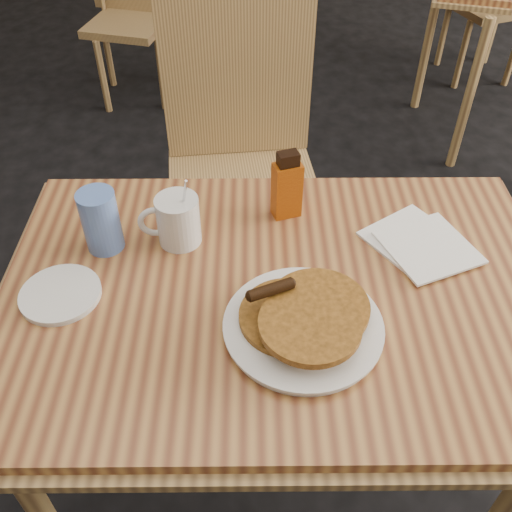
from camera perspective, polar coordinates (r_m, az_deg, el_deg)
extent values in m
plane|color=black|center=(1.77, -0.90, -20.49)|extent=(10.00, 10.00, 0.00)
cube|color=#AD763D|center=(1.17, 2.43, -3.87)|extent=(1.20, 0.86, 0.04)
cube|color=tan|center=(1.18, 2.40, -4.36)|extent=(1.24, 0.90, 0.02)
cylinder|color=tan|center=(1.75, 16.74, -3.75)|extent=(0.04, 0.04, 0.71)
cylinder|color=tan|center=(2.80, 20.49, 14.60)|extent=(0.04, 0.04, 0.71)
cube|color=tan|center=(1.81, -1.21, 6.47)|extent=(0.47, 0.47, 0.04)
cube|color=tan|center=(1.85, -1.92, 17.33)|extent=(0.47, 0.05, 0.51)
cylinder|color=tan|center=(1.85, -6.45, -3.95)|extent=(0.04, 0.04, 0.48)
cylinder|color=tan|center=(2.14, 3.52, 4.20)|extent=(0.04, 0.04, 0.48)
cube|color=tan|center=(3.74, 22.18, 22.16)|extent=(0.47, 0.47, 0.04)
cylinder|color=tan|center=(3.62, 19.91, 18.36)|extent=(0.04, 0.04, 0.39)
cylinder|color=tan|center=(4.01, 22.58, 20.02)|extent=(0.04, 0.04, 0.39)
cube|color=tan|center=(3.32, -12.69, 21.65)|extent=(0.49, 0.49, 0.04)
cylinder|color=tan|center=(3.28, -15.06, 16.86)|extent=(0.04, 0.04, 0.39)
cylinder|color=tan|center=(3.53, -9.33, 19.63)|extent=(0.04, 0.04, 0.39)
cylinder|color=white|center=(1.08, 4.73, -7.13)|extent=(0.29, 0.29, 0.02)
cylinder|color=white|center=(1.07, 4.75, -6.89)|extent=(0.30, 0.30, 0.01)
cylinder|color=#A96723|center=(1.07, 3.27, -6.05)|extent=(0.19, 0.19, 0.01)
cylinder|color=#A96723|center=(1.07, 6.29, -5.06)|extent=(0.19, 0.19, 0.01)
cylinder|color=#A96723|center=(1.02, 5.44, -6.78)|extent=(0.19, 0.19, 0.01)
cylinder|color=black|center=(1.05, 1.49, -3.37)|extent=(0.09, 0.05, 0.02)
cylinder|color=white|center=(1.23, -7.76, 3.55)|extent=(0.09, 0.09, 0.11)
torus|color=white|center=(1.24, -10.02, 3.38)|extent=(0.08, 0.01, 0.08)
cylinder|color=black|center=(1.20, -7.97, 5.25)|extent=(0.08, 0.08, 0.01)
cylinder|color=silver|center=(1.21, -7.30, 5.01)|extent=(0.03, 0.05, 0.16)
cube|color=maroon|center=(1.29, 3.09, 6.60)|extent=(0.07, 0.05, 0.14)
cube|color=black|center=(1.24, 3.24, 9.66)|extent=(0.05, 0.04, 0.03)
cube|color=white|center=(1.30, 15.44, 1.57)|extent=(0.24, 0.24, 0.01)
cube|color=white|center=(1.28, 16.85, 0.84)|extent=(0.22, 0.22, 0.01)
cylinder|color=#557AC9|center=(1.24, -15.26, 3.41)|extent=(0.09, 0.09, 0.14)
cylinder|color=white|center=(1.20, -18.97, -3.62)|extent=(0.20, 0.20, 0.01)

